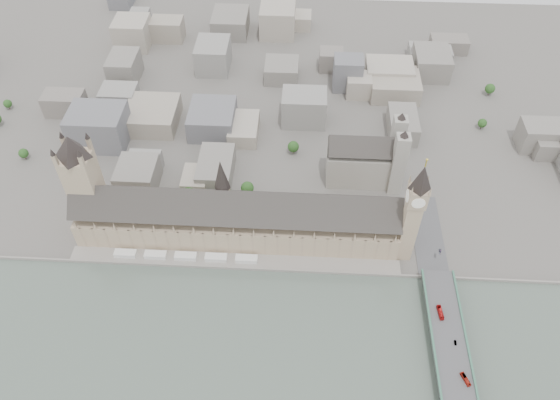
# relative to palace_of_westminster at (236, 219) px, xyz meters

# --- Properties ---
(ground) EXTENTS (900.00, 900.00, 0.00)m
(ground) POSITION_rel_palace_of_westminster_xyz_m (0.00, -19.70, -22.71)
(ground) COLOR #595651
(ground) RESTS_ON ground
(embankment_wall) EXTENTS (600.00, 1.50, 3.00)m
(embankment_wall) POSITION_rel_palace_of_westminster_xyz_m (0.00, -34.70, -21.21)
(embankment_wall) COLOR gray
(embankment_wall) RESTS_ON ground
(river_terrace) EXTENTS (270.00, 15.00, 2.00)m
(river_terrace) POSITION_rel_palace_of_westminster_xyz_m (0.00, -27.20, -21.71)
(river_terrace) COLOR gray
(river_terrace) RESTS_ON ground
(terrace_tents) EXTENTS (118.00, 7.00, 4.00)m
(terrace_tents) POSITION_rel_palace_of_westminster_xyz_m (-40.00, -26.70, -18.71)
(terrace_tents) COLOR silver
(terrace_tents) RESTS_ON river_terrace
(palace_of_westminster) EXTENTS (265.00, 40.73, 55.44)m
(palace_of_westminster) POSITION_rel_palace_of_westminster_xyz_m (0.00, 0.00, 0.00)
(palace_of_westminster) COLOR tan
(palace_of_westminster) RESTS_ON ground
(elizabeth_tower) EXTENTS (17.00, 17.00, 107.50)m
(elizabeth_tower) POSITION_rel_palace_of_westminster_xyz_m (138.00, -11.70, 35.38)
(elizabeth_tower) COLOR tan
(elizabeth_tower) RESTS_ON ground
(victoria_tower) EXTENTS (30.00, 30.00, 100.00)m
(victoria_tower) POSITION_rel_palace_of_westminster_xyz_m (-122.00, 6.30, 32.50)
(victoria_tower) COLOR tan
(victoria_tower) RESTS_ON ground
(central_tower) EXTENTS (13.00, 13.00, 48.00)m
(central_tower) POSITION_rel_palace_of_westminster_xyz_m (-10.00, 6.30, 35.21)
(central_tower) COLOR gray
(central_tower) RESTS_ON ground
(westminster_bridge) EXTENTS (25.00, 325.00, 10.25)m
(westminster_bridge) POSITION_rel_palace_of_westminster_xyz_m (162.00, -107.20, -17.58)
(westminster_bridge) COLOR #474749
(westminster_bridge) RESTS_ON ground
(westminster_abbey) EXTENTS (68.00, 36.00, 64.00)m
(westminster_abbey) POSITION_rel_palace_of_westminster_xyz_m (110.92, 75.30, 2.38)
(westminster_abbey) COLOR gray
(westminster_abbey) RESTS_ON ground
(city_skyline_inland) EXTENTS (720.00, 360.00, 38.00)m
(city_skyline_inland) POSITION_rel_palace_of_westminster_xyz_m (0.00, 225.30, -3.71)
(city_skyline_inland) COLOR gray
(city_skyline_inland) RESTS_ON ground
(park_trees) EXTENTS (110.00, 30.00, 15.00)m
(park_trees) POSITION_rel_palace_of_westminster_xyz_m (-10.00, 40.30, -15.21)
(park_trees) COLOR #1A4017
(park_trees) RESTS_ON ground
(red_bus_north) EXTENTS (3.95, 12.36, 3.39)m
(red_bus_north) POSITION_rel_palace_of_westminster_xyz_m (158.29, -73.44, -10.76)
(red_bus_north) COLOR red
(red_bus_north) RESTS_ON westminster_bridge
(red_bus_south) EXTENTS (6.13, 10.43, 2.87)m
(red_bus_south) POSITION_rel_palace_of_westminster_xyz_m (167.77, -124.37, -11.02)
(red_bus_south) COLOR red
(red_bus_south) RESTS_ON westminster_bridge
(car_silver) EXTENTS (1.49, 3.92, 1.27)m
(car_silver) POSITION_rel_palace_of_westminster_xyz_m (165.68, -97.04, -11.82)
(car_silver) COLOR gray
(car_silver) RESTS_ON westminster_bridge
(car_approach) EXTENTS (2.55, 5.11, 1.42)m
(car_approach) POSITION_rel_palace_of_westminster_xyz_m (166.66, -15.74, -11.74)
(car_approach) COLOR gray
(car_approach) RESTS_ON westminster_bridge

